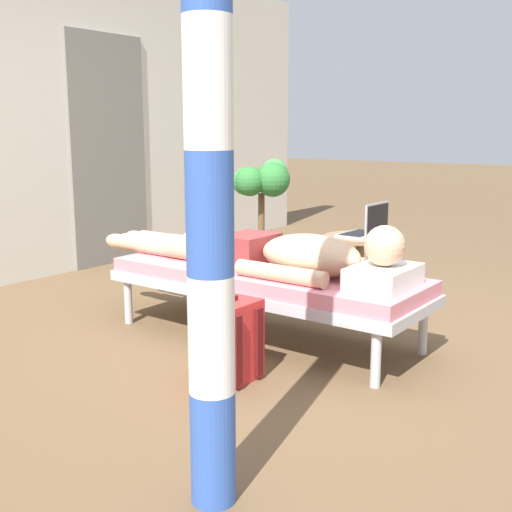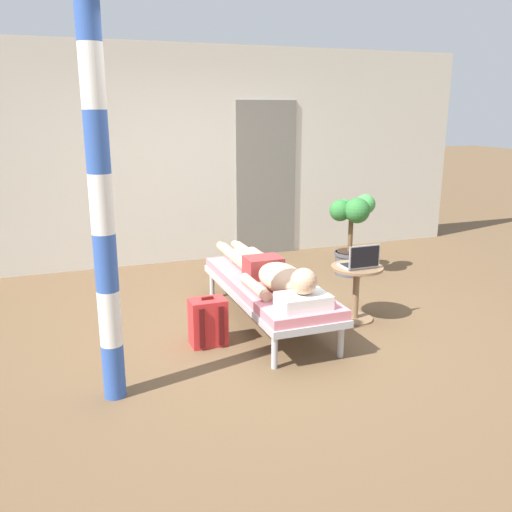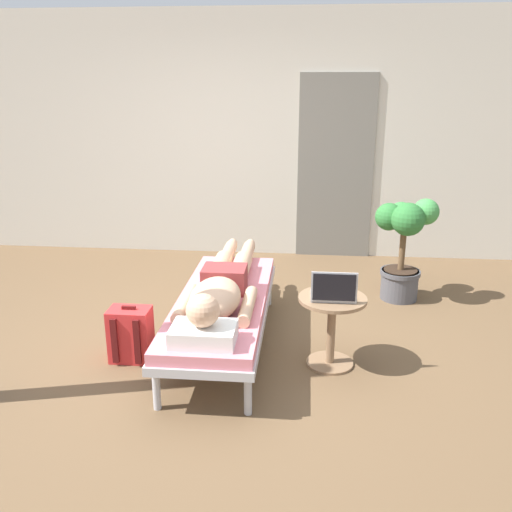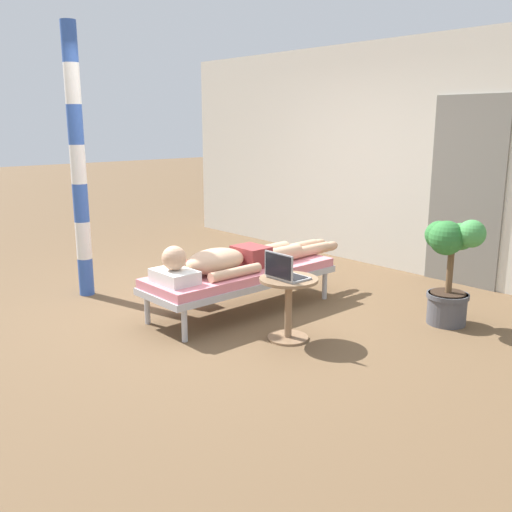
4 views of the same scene
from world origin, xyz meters
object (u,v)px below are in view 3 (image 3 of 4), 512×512
at_px(lounge_chair, 223,305).
at_px(backpack, 131,335).
at_px(laptop, 333,292).
at_px(potted_plant, 403,241).
at_px(side_table, 332,319).
at_px(person_reclining, 221,288).

distance_m(lounge_chair, backpack, 0.70).
xyz_separation_m(laptop, backpack, (-1.45, -0.01, -0.39)).
bearing_deg(potted_plant, side_table, -117.65).
distance_m(laptop, potted_plant, 1.52).
height_order(side_table, backpack, side_table).
bearing_deg(person_reclining, lounge_chair, 90.00).
distance_m(side_table, laptop, 0.23).
xyz_separation_m(side_table, laptop, (-0.00, -0.05, 0.23)).
bearing_deg(person_reclining, potted_plant, 38.49).
bearing_deg(laptop, person_reclining, 168.16).
height_order(person_reclining, laptop, laptop).
height_order(laptop, potted_plant, potted_plant).
bearing_deg(person_reclining, laptop, -11.84).
distance_m(side_table, backpack, 1.46).
bearing_deg(person_reclining, side_table, -8.33).
xyz_separation_m(person_reclining, laptop, (0.81, -0.17, 0.07)).
relative_size(lounge_chair, laptop, 6.21).
bearing_deg(lounge_chair, potted_plant, 36.77).
bearing_deg(side_table, person_reclining, 171.67).
relative_size(person_reclining, potted_plant, 2.26).
distance_m(lounge_chair, side_table, 0.83).
height_order(side_table, laptop, laptop).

